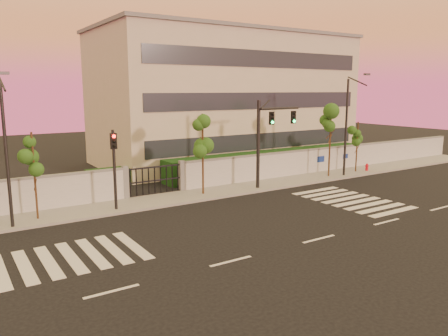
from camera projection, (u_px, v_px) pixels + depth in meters
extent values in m
plane|color=black|center=(319.00, 239.00, 20.57)|extent=(120.00, 120.00, 0.00)
cube|color=gray|center=(206.00, 194.00, 29.23)|extent=(60.00, 3.00, 0.15)
cube|color=#ABAEB3|center=(340.00, 159.00, 38.06)|extent=(31.00, 0.30, 2.00)
cube|color=slate|center=(340.00, 147.00, 37.87)|extent=(31.00, 0.36, 0.12)
cube|color=slate|center=(126.00, 183.00, 27.61)|extent=(0.35, 0.35, 2.20)
cube|color=slate|center=(182.00, 177.00, 29.75)|extent=(0.35, 0.35, 2.20)
cube|color=black|center=(273.00, 161.00, 37.20)|extent=(20.00, 2.00, 1.80)
cube|color=black|center=(128.00, 175.00, 32.90)|extent=(6.00, 1.50, 1.20)
cube|color=beige|center=(225.00, 99.00, 42.49)|extent=(24.00, 12.00, 12.00)
cube|color=#262D38|center=(262.00, 141.00, 38.14)|extent=(22.00, 0.08, 1.40)
cube|color=#262D38|center=(263.00, 101.00, 37.52)|extent=(22.00, 0.08, 1.40)
cube|color=#262D38|center=(264.00, 59.00, 36.90)|extent=(22.00, 0.08, 1.40)
cube|color=slate|center=(225.00, 34.00, 41.41)|extent=(24.40, 12.40, 0.30)
cube|color=silver|center=(25.00, 267.00, 17.35)|extent=(0.50, 4.00, 0.02)
cube|color=silver|center=(48.00, 262.00, 17.83)|extent=(0.50, 4.00, 0.02)
cube|color=silver|center=(71.00, 257.00, 18.31)|extent=(0.50, 4.00, 0.02)
cube|color=silver|center=(92.00, 253.00, 18.79)|extent=(0.50, 4.00, 0.02)
cube|color=silver|center=(113.00, 249.00, 19.27)|extent=(0.50, 4.00, 0.02)
cube|color=silver|center=(132.00, 245.00, 19.75)|extent=(0.50, 4.00, 0.02)
cube|color=silver|center=(394.00, 212.00, 25.13)|extent=(4.00, 0.50, 0.02)
cube|color=silver|center=(381.00, 208.00, 25.88)|extent=(4.00, 0.50, 0.02)
cube|color=silver|center=(368.00, 205.00, 26.62)|extent=(4.00, 0.50, 0.02)
cube|color=silver|center=(357.00, 202.00, 27.37)|extent=(4.00, 0.50, 0.02)
cube|color=silver|center=(346.00, 199.00, 28.11)|extent=(4.00, 0.50, 0.02)
cube|color=silver|center=(335.00, 196.00, 28.85)|extent=(4.00, 0.50, 0.02)
cube|color=silver|center=(325.00, 193.00, 29.60)|extent=(4.00, 0.50, 0.02)
cube|color=silver|center=(316.00, 191.00, 30.34)|extent=(4.00, 0.50, 0.02)
cube|color=silver|center=(112.00, 291.00, 15.22)|extent=(2.00, 0.15, 0.01)
cube|color=silver|center=(231.00, 261.00, 17.89)|extent=(2.00, 0.15, 0.01)
cube|color=silver|center=(319.00, 239.00, 20.57)|extent=(2.00, 0.15, 0.01)
cube|color=silver|center=(387.00, 222.00, 23.24)|extent=(2.00, 0.15, 0.01)
cube|color=silver|center=(440.00, 208.00, 25.91)|extent=(2.00, 0.15, 0.01)
cylinder|color=#382314|center=(35.00, 177.00, 22.93)|extent=(0.11, 0.11, 4.79)
sphere|color=#254D16|center=(33.00, 150.00, 22.68)|extent=(0.98, 0.98, 0.98)
sphere|color=#254D16|center=(39.00, 163.00, 23.12)|extent=(0.75, 0.75, 0.75)
sphere|color=#254D16|center=(28.00, 160.00, 22.51)|extent=(0.71, 0.71, 0.71)
cylinder|color=#382314|center=(203.00, 155.00, 28.49)|extent=(0.13, 0.13, 5.42)
sphere|color=#254D16|center=(203.00, 130.00, 28.20)|extent=(1.21, 1.21, 1.21)
sphere|color=#254D16|center=(206.00, 142.00, 28.73)|extent=(0.92, 0.92, 0.92)
sphere|color=#254D16|center=(200.00, 139.00, 27.98)|extent=(0.88, 0.88, 0.88)
cylinder|color=#382314|center=(330.00, 141.00, 34.37)|extent=(0.13, 0.13, 5.94)
sphere|color=#254D16|center=(331.00, 118.00, 34.05)|extent=(1.19, 1.19, 1.19)
sphere|color=#254D16|center=(332.00, 129.00, 34.59)|extent=(0.91, 0.91, 0.91)
sphere|color=#254D16|center=(329.00, 126.00, 33.85)|extent=(0.87, 0.87, 0.87)
cylinder|color=#382314|center=(357.00, 148.00, 36.43)|extent=(0.11, 0.11, 4.31)
sphere|color=#254D16|center=(358.00, 132.00, 36.20)|extent=(1.03, 1.03, 1.03)
sphere|color=#254D16|center=(358.00, 140.00, 36.64)|extent=(0.79, 0.79, 0.79)
sphere|color=#254D16|center=(356.00, 138.00, 36.01)|extent=(0.75, 0.75, 0.75)
cylinder|color=black|center=(258.00, 146.00, 30.18)|extent=(0.24, 0.24, 6.24)
cylinder|color=black|center=(280.00, 108.00, 30.76)|extent=(3.81, 0.67, 0.16)
cube|color=black|center=(272.00, 118.00, 30.40)|extent=(0.35, 0.18, 0.91)
sphere|color=#0CF259|center=(273.00, 122.00, 30.36)|extent=(0.20, 0.20, 0.20)
cube|color=black|center=(293.00, 117.00, 31.48)|extent=(0.35, 0.18, 0.91)
sphere|color=#0CF259|center=(294.00, 121.00, 31.44)|extent=(0.20, 0.20, 0.20)
cylinder|color=black|center=(115.00, 171.00, 24.81)|extent=(0.17, 0.17, 4.73)
cube|color=black|center=(113.00, 141.00, 24.46)|extent=(0.37, 0.19, 0.95)
sphere|color=red|center=(114.00, 136.00, 24.32)|extent=(0.21, 0.21, 0.21)
cylinder|color=black|center=(7.00, 157.00, 21.35)|extent=(0.17, 0.17, 7.39)
cylinder|color=black|center=(2.00, 84.00, 20.04)|extent=(0.09, 1.77, 0.72)
cube|color=#3F3F44|center=(4.00, 73.00, 19.27)|extent=(0.46, 0.23, 0.14)
cylinder|color=black|center=(346.00, 129.00, 34.55)|extent=(0.17, 0.17, 7.77)
cylinder|color=black|center=(357.00, 81.00, 33.17)|extent=(0.10, 1.86, 0.76)
cube|color=#3F3F44|center=(367.00, 74.00, 32.36)|extent=(0.49, 0.24, 0.15)
cylinder|color=red|center=(367.00, 169.00, 37.09)|extent=(0.22, 0.22, 0.51)
cylinder|color=red|center=(367.00, 166.00, 37.04)|extent=(0.29, 0.29, 0.10)
sphere|color=red|center=(367.00, 165.00, 37.02)|extent=(0.18, 0.18, 0.18)
cylinder|color=red|center=(367.00, 168.00, 37.08)|extent=(0.29, 0.12, 0.10)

